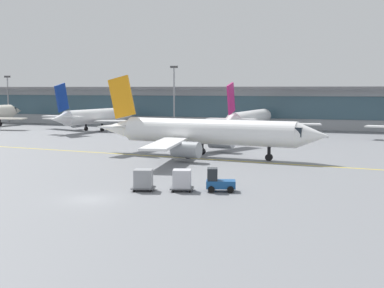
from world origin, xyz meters
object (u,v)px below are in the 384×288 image
object	(u,v)px
apron_light_mast_1	(174,94)
cargo_dolly_lead	(182,179)
baggage_tug	(218,181)
apron_light_mast_0	(8,97)
cargo_dolly_trailing	(143,179)
taxiing_regional_jet	(206,132)
gate_airplane_2	(250,119)
gate_airplane_1	(98,116)

from	to	relation	value
apron_light_mast_1	cargo_dolly_lead	bearing A→B (deg)	-68.16
cargo_dolly_lead	baggage_tug	bearing A→B (deg)	-0.00
cargo_dolly_lead	apron_light_mast_0	xyz separation A→B (m)	(-77.02, 74.32, 5.90)
baggage_tug	cargo_dolly_trailing	distance (m)	6.74
taxiing_regional_jet	apron_light_mast_0	bearing A→B (deg)	150.72
taxiing_regional_jet	cargo_dolly_trailing	world-z (taller)	taxiing_regional_jet
cargo_dolly_trailing	apron_light_mast_0	bearing A→B (deg)	117.53
apron_light_mast_1	gate_airplane_2	bearing A→B (deg)	-27.02
taxiing_regional_jet	cargo_dolly_trailing	xyz separation A→B (m)	(2.18, -24.77, -2.27)
cargo_dolly_trailing	apron_light_mast_1	world-z (taller)	apron_light_mast_1
gate_airplane_2	gate_airplane_1	bearing A→B (deg)	95.42
cargo_dolly_lead	cargo_dolly_trailing	bearing A→B (deg)	-180.00
cargo_dolly_lead	apron_light_mast_0	bearing A→B (deg)	119.18
gate_airplane_1	apron_light_mast_1	bearing A→B (deg)	-42.79
taxiing_regional_jet	baggage_tug	world-z (taller)	taxiing_regional_jet
gate_airplane_2	apron_light_mast_1	world-z (taller)	apron_light_mast_1
baggage_tug	apron_light_mast_0	size ratio (longest dim) A/B	0.23
taxiing_regional_jet	apron_light_mast_1	xyz separation A→B (m)	(-23.35, 48.23, 4.55)
baggage_tug	cargo_dolly_trailing	size ratio (longest dim) A/B	1.17
gate_airplane_2	cargo_dolly_trailing	distance (m)	62.84
gate_airplane_1	cargo_dolly_trailing	bearing A→B (deg)	-142.28
cargo_dolly_trailing	apron_light_mast_0	size ratio (longest dim) A/B	0.20
gate_airplane_1	apron_light_mast_1	xyz separation A→B (m)	(13.34, 12.00, 4.79)
taxiing_regional_jet	apron_light_mast_0	xyz separation A→B (m)	(-71.51, 50.56, 3.63)
gate_airplane_1	gate_airplane_2	size ratio (longest dim) A/B	1.00
apron_light_mast_0	cargo_dolly_lead	bearing A→B (deg)	-43.98
cargo_dolly_lead	apron_light_mast_0	size ratio (longest dim) A/B	0.20
cargo_dolly_trailing	cargo_dolly_lead	bearing A→B (deg)	0.00
taxiing_regional_jet	cargo_dolly_lead	bearing A→B (deg)	-70.98
gate_airplane_1	baggage_tug	world-z (taller)	gate_airplane_1
baggage_tug	apron_light_mast_1	xyz separation A→B (m)	(-31.98, 71.05, 6.98)
gate_airplane_2	baggage_tug	size ratio (longest dim) A/B	10.75
baggage_tug	apron_light_mast_0	xyz separation A→B (m)	(-80.13, 73.38, 6.06)
gate_airplane_1	baggage_tug	bearing A→B (deg)	-137.28
baggage_tug	taxiing_regional_jet	bearing A→B (deg)	93.86
gate_airplane_1	taxiing_regional_jet	bearing A→B (deg)	-129.42
cargo_dolly_lead	gate_airplane_1	bearing A→B (deg)	108.28
apron_light_mast_0	apron_light_mast_1	distance (m)	48.22
baggage_tug	apron_light_mast_0	bearing A→B (deg)	120.68
apron_light_mast_1	baggage_tug	bearing A→B (deg)	-65.77
gate_airplane_2	cargo_dolly_lead	xyz separation A→B (m)	(8.46, -61.59, -2.04)
taxiing_regional_jet	baggage_tug	size ratio (longest dim) A/B	11.58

